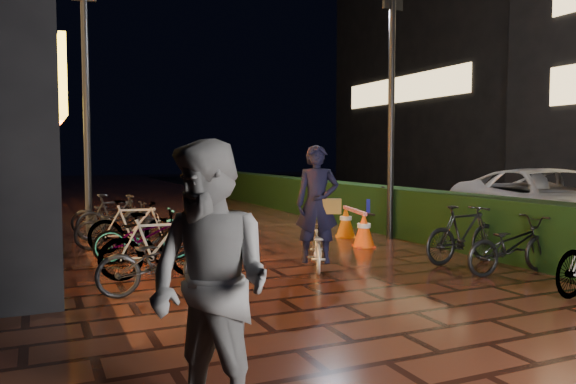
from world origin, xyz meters
name	(u,v)px	position (x,y,z in m)	size (l,w,h in m)	color
ground	(361,290)	(0.00, 0.00, 0.00)	(80.00, 80.00, 0.00)	#381911
asphalt_road	(546,216)	(9.00, 5.00, 0.00)	(11.00, 60.00, 0.01)	black
hedge	(312,197)	(3.30, 8.00, 0.50)	(0.70, 20.00, 1.00)	black
bystander_person	(210,286)	(-2.77, -2.72, 0.92)	(0.89, 0.69, 1.83)	slate
van	(551,204)	(5.74, 2.06, 0.72)	(2.36, 5.11, 1.42)	#A5A5A9
lamp_post_hedge	(391,105)	(2.85, 3.52, 2.71)	(0.47, 0.14, 4.93)	black
lamp_post_sf	(86,98)	(-2.72, 6.90, 2.94)	(0.51, 0.16, 5.35)	black
cyclist	(317,224)	(0.06, 1.35, 0.69)	(0.95, 1.37, 1.86)	silver
traffic_barrier	(354,225)	(1.93, 3.40, 0.33)	(0.72, 1.61, 0.65)	#FF520D
cart_assembly	(378,208)	(3.15, 4.42, 0.53)	(0.68, 0.73, 1.04)	black
parked_bikes_storefront	(131,230)	(-2.30, 3.73, 0.44)	(1.82, 6.25, 0.93)	black
parked_bikes_hedge	(517,245)	(2.46, -0.20, 0.45)	(1.70, 2.77, 0.93)	black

